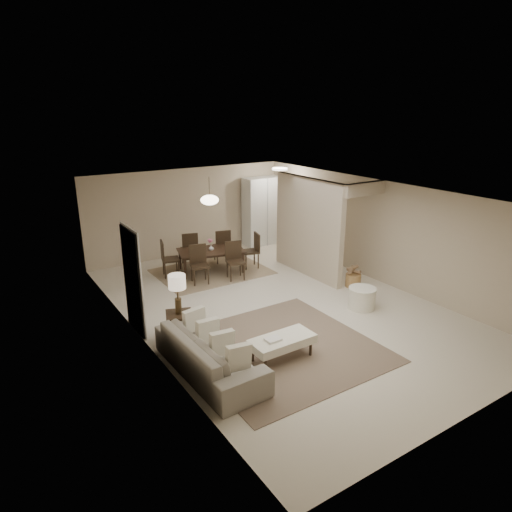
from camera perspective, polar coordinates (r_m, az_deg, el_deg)
floor at (r=10.05m, az=2.77°, el=-6.27°), size 9.00×9.00×0.00m
ceiling at (r=9.29m, az=3.01°, el=7.89°), size 9.00×9.00×0.00m
back_wall at (r=13.38m, az=-8.47°, el=5.48°), size 6.00×0.00×6.00m
left_wall at (r=8.30m, az=-14.21°, el=-2.93°), size 0.00×9.00×9.00m
right_wall at (r=11.55m, az=15.09°, el=2.99°), size 0.00×9.00×9.00m
partition at (r=11.61m, az=6.52°, el=3.59°), size 0.15×2.50×2.50m
doorway at (r=8.93m, az=-15.19°, el=-3.08°), size 0.04×0.90×2.04m
pantry_cabinet at (r=14.24m, az=0.82°, el=5.64°), size 1.20×0.55×2.10m
flush_light at (r=13.19m, az=2.99°, el=10.82°), size 0.44×0.44×0.05m
living_rug at (r=8.43m, az=3.15°, el=-11.38°), size 3.20×3.20×0.01m
sofa at (r=7.61m, az=-5.82°, el=-12.06°), size 2.37×0.98×0.68m
ottoman_bench at (r=7.96m, az=3.29°, el=-10.65°), size 1.15×0.53×0.41m
side_table at (r=8.73m, az=-9.54°, el=-8.64°), size 0.61×0.61×0.52m
table_lamp at (r=8.39m, az=-9.83°, el=-3.62°), size 0.32×0.32×0.76m
round_pouf at (r=10.12m, az=13.10°, el=-5.16°), size 0.59×0.59×0.46m
wicker_basket at (r=11.28m, az=12.04°, el=-2.99°), size 0.39×0.39×0.31m
dining_rug at (r=12.10m, az=-5.53°, el=-1.94°), size 2.80×2.10×0.01m
dining_table at (r=12.00m, az=-5.57°, el=-0.64°), size 1.87×1.34×0.59m
dining_chairs at (r=11.94m, az=-5.60°, el=0.17°), size 2.57×2.12×0.95m
vase at (r=11.89m, az=-5.63°, el=1.02°), size 0.15×0.15×0.14m
yellow_mat at (r=12.72m, az=5.88°, el=-0.92°), size 0.86×0.55×0.01m
pendant_light at (r=11.58m, az=-5.82°, el=6.98°), size 0.46×0.46×0.71m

